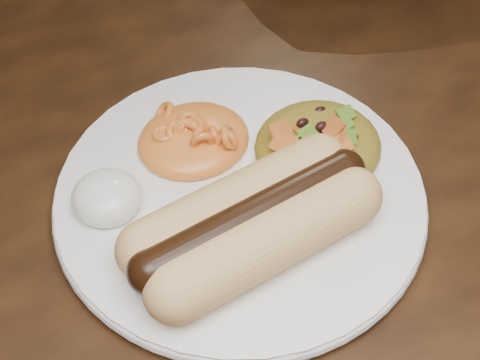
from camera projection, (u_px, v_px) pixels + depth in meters
table at (71, 230)px, 0.59m from camera, size 1.60×0.90×0.75m
plate at (240, 196)px, 0.49m from camera, size 0.32×0.32×0.01m
hotdog at (252, 222)px, 0.44m from camera, size 0.14×0.08×0.04m
mac_and_cheese at (193, 129)px, 0.50m from camera, size 0.10×0.09×0.03m
sour_cream at (106, 192)px, 0.46m from camera, size 0.05×0.05×0.03m
taco_salad at (319, 137)px, 0.49m from camera, size 0.09×0.08×0.04m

